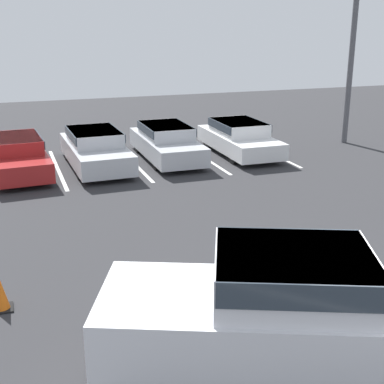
# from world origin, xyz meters

# --- Properties ---
(stall_stripe_b) EXTENTS (0.12, 5.45, 0.01)m
(stall_stripe_b) POSITION_xyz_m (-3.59, 12.87, 0.00)
(stall_stripe_b) COLOR white
(stall_stripe_b) RESTS_ON ground_plane
(stall_stripe_c) EXTENTS (0.12, 5.45, 0.01)m
(stall_stripe_c) POSITION_xyz_m (-0.93, 12.87, 0.00)
(stall_stripe_c) COLOR white
(stall_stripe_c) RESTS_ON ground_plane
(stall_stripe_d) EXTENTS (0.12, 5.45, 0.01)m
(stall_stripe_d) POSITION_xyz_m (1.72, 12.87, 0.00)
(stall_stripe_d) COLOR white
(stall_stripe_d) RESTS_ON ground_plane
(stall_stripe_e) EXTENTS (0.12, 5.45, 0.01)m
(stall_stripe_e) POSITION_xyz_m (4.37, 12.87, 0.00)
(stall_stripe_e) COLOR white
(stall_stripe_e) RESTS_ON ground_plane
(pickup_truck) EXTENTS (6.26, 4.11, 1.86)m
(pickup_truck) POSITION_xyz_m (-1.36, 0.24, 0.92)
(pickup_truck) COLOR silver
(pickup_truck) RESTS_ON ground_plane
(parked_sedan_a) EXTENTS (2.01, 4.64, 1.23)m
(parked_sedan_a) POSITION_xyz_m (-4.88, 12.74, 0.65)
(parked_sedan_a) COLOR maroon
(parked_sedan_a) RESTS_ON ground_plane
(parked_sedan_b) EXTENTS (1.89, 4.73, 1.29)m
(parked_sedan_b) POSITION_xyz_m (-2.29, 12.71, 0.68)
(parked_sedan_b) COLOR #B7BABF
(parked_sedan_b) RESTS_ON ground_plane
(parked_sedan_c) EXTENTS (1.75, 4.60, 1.27)m
(parked_sedan_c) POSITION_xyz_m (0.34, 12.92, 0.67)
(parked_sedan_c) COLOR #B7BABF
(parked_sedan_c) RESTS_ON ground_plane
(parked_sedan_d) EXTENTS (1.84, 4.50, 1.24)m
(parked_sedan_d) POSITION_xyz_m (3.19, 12.81, 0.67)
(parked_sedan_d) COLOR silver
(parked_sedan_d) RESTS_ON ground_plane
(light_post) EXTENTS (0.70, 0.36, 6.17)m
(light_post) POSITION_xyz_m (8.15, 13.15, 3.56)
(light_post) COLOR #515156
(light_post) RESTS_ON ground_plane
(traffic_cone) EXTENTS (0.37, 0.37, 0.65)m
(traffic_cone) POSITION_xyz_m (-5.52, 3.58, 0.30)
(traffic_cone) COLOR black
(traffic_cone) RESTS_ON ground_plane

